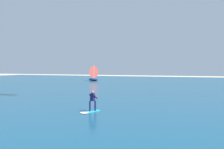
# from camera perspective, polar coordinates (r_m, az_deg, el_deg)

# --- Properties ---
(ocean) EXTENTS (160.00, 90.00, 0.10)m
(ocean) POSITION_cam_1_polar(r_m,az_deg,el_deg) (51.43, 13.49, -2.40)
(ocean) COLOR navy
(ocean) RESTS_ON ground
(kitesurfer) EXTENTS (1.10, 2.03, 1.67)m
(kitesurfer) POSITION_cam_1_polar(r_m,az_deg,el_deg) (19.70, -4.88, -6.87)
(kitesurfer) COLOR #26B2CC
(kitesurfer) RESTS_ON ocean
(sailboat_leading) EXTENTS (3.90, 3.49, 4.39)m
(sailboat_leading) POSITION_cam_1_polar(r_m,az_deg,el_deg) (65.77, -4.60, 0.30)
(sailboat_leading) COLOR navy
(sailboat_leading) RESTS_ON ocean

